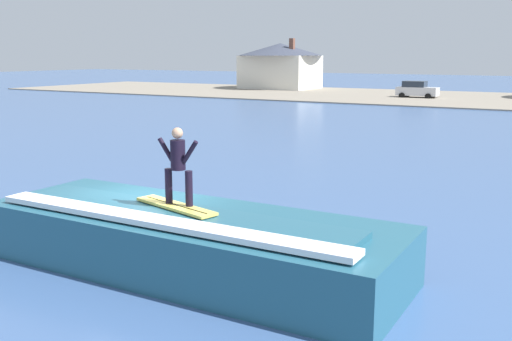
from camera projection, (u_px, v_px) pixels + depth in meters
name	position (u px, v px, depth m)	size (l,w,h in m)	color
ground_plane	(148.00, 246.00, 14.69)	(260.00, 260.00, 0.00)	#3B598A
wave_crest	(188.00, 241.00, 12.94)	(9.53, 3.27, 1.43)	#24596E
surfboard	(176.00, 206.00, 12.77)	(2.33, 1.04, 0.06)	#EAD159
surfer	(178.00, 162.00, 12.61)	(1.05, 0.32, 1.68)	black
shoreline_bank	(489.00, 100.00, 61.10)	(120.00, 23.88, 0.12)	gray
car_near_shore	(417.00, 90.00, 63.30)	(4.30, 2.18, 1.86)	silver
house_with_chimney	(280.00, 63.00, 79.49)	(11.38, 11.38, 6.73)	silver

